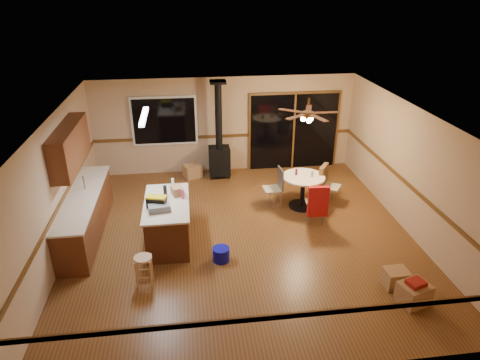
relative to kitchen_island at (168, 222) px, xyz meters
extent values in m
plane|color=brown|center=(1.50, 0.00, -0.45)|extent=(7.00, 7.00, 0.00)
plane|color=silver|center=(1.50, 0.00, 2.15)|extent=(7.00, 7.00, 0.00)
plane|color=tan|center=(1.50, 3.50, 0.85)|extent=(7.00, 0.00, 7.00)
plane|color=tan|center=(1.50, -3.50, 0.85)|extent=(7.00, 0.00, 7.00)
plane|color=tan|center=(-2.00, 0.00, 0.85)|extent=(0.00, 7.00, 7.00)
plane|color=tan|center=(5.00, 0.00, 0.85)|extent=(0.00, 7.00, 7.00)
cube|color=black|center=(-0.10, 3.45, 1.05)|extent=(1.72, 0.10, 1.32)
cube|color=black|center=(3.40, 3.45, 0.60)|extent=(2.52, 0.10, 2.10)
cube|color=#5C2E17|center=(-1.70, 0.50, -0.02)|extent=(0.60, 3.00, 0.86)
cube|color=beige|center=(-1.70, 0.50, 0.43)|extent=(0.64, 3.04, 0.04)
cube|color=#5C2E17|center=(-1.83, 0.70, 1.45)|extent=(0.35, 2.00, 0.80)
cube|color=#472211|center=(0.00, 0.00, -0.02)|extent=(0.80, 1.60, 0.86)
cube|color=beige|center=(0.00, 0.00, 0.43)|extent=(0.88, 1.68, 0.04)
cube|color=black|center=(1.30, 3.05, 0.00)|extent=(0.55, 0.50, 0.75)
cylinder|color=black|center=(1.30, 3.05, 1.26)|extent=(0.18, 0.18, 1.77)
cylinder|color=brown|center=(3.07, 1.10, 1.80)|extent=(0.24, 0.24, 0.10)
cylinder|color=brown|center=(3.07, 1.10, 2.07)|extent=(0.05, 0.05, 0.16)
sphere|color=#FFD88C|center=(3.07, 1.10, 1.68)|extent=(0.16, 0.16, 0.16)
cube|color=white|center=(-0.30, 0.30, 2.11)|extent=(0.10, 1.20, 0.04)
cube|color=slate|center=(-0.12, -0.34, 0.51)|extent=(0.43, 0.28, 0.12)
cube|color=black|center=(-0.17, -0.17, 0.55)|extent=(0.40, 0.28, 0.20)
cube|color=gold|center=(-0.17, -0.17, 0.66)|extent=(0.41, 0.29, 0.03)
cube|color=#A07247|center=(0.21, 0.30, 0.54)|extent=(0.27, 0.32, 0.18)
cylinder|color=black|center=(-0.02, 0.22, 0.57)|extent=(0.09, 0.09, 0.25)
cylinder|color=#D84C8C|center=(0.32, 0.11, 0.55)|extent=(0.06, 0.06, 0.20)
cylinder|color=white|center=(0.12, 0.68, 0.54)|extent=(0.07, 0.07, 0.19)
cylinder|color=tan|center=(-0.39, -1.33, -0.17)|extent=(0.40, 0.40, 0.57)
cylinder|color=#0C0BA3|center=(0.99, -0.80, -0.32)|extent=(0.38, 0.38, 0.27)
cylinder|color=black|center=(3.07, 1.10, -0.43)|extent=(0.61, 0.61, 0.04)
cylinder|color=black|center=(3.07, 1.10, -0.06)|extent=(0.10, 0.10, 0.70)
cylinder|color=beige|center=(3.07, 1.10, 0.31)|extent=(0.98, 0.98, 0.04)
cylinder|color=#590C14|center=(2.92, 1.20, 0.40)|extent=(0.07, 0.07, 0.14)
cylinder|color=beige|center=(3.25, 1.05, 0.40)|extent=(0.08, 0.08, 0.15)
cube|color=tan|center=(2.37, 1.20, 0.00)|extent=(0.43, 0.43, 0.03)
cube|color=slate|center=(2.56, 1.21, 0.25)|extent=(0.06, 0.40, 0.50)
cube|color=tan|center=(3.17, 0.40, 0.00)|extent=(0.43, 0.43, 0.03)
cube|color=slate|center=(3.16, 0.21, 0.25)|extent=(0.40, 0.06, 0.50)
cube|color=red|center=(3.16, 0.19, 0.15)|extent=(0.45, 0.13, 0.70)
cube|color=tan|center=(3.77, 1.15, 0.00)|extent=(0.56, 0.56, 0.03)
cube|color=slate|center=(3.62, 1.25, 0.25)|extent=(0.25, 0.35, 0.50)
cube|color=#533A1F|center=(3.60, 1.26, 0.15)|extent=(0.33, 0.42, 0.70)
cube|color=#A07247|center=(0.56, 3.10, -0.27)|extent=(0.56, 0.51, 0.36)
cube|color=#A07247|center=(4.04, -2.38, -0.27)|extent=(0.57, 0.52, 0.36)
cube|color=#A07247|center=(3.95, -1.93, -0.29)|extent=(0.40, 0.35, 0.32)
cube|color=maroon|center=(4.04, -2.38, -0.06)|extent=(0.33, 0.30, 0.07)
camera|label=1|loc=(0.49, -7.54, 4.40)|focal=32.00mm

